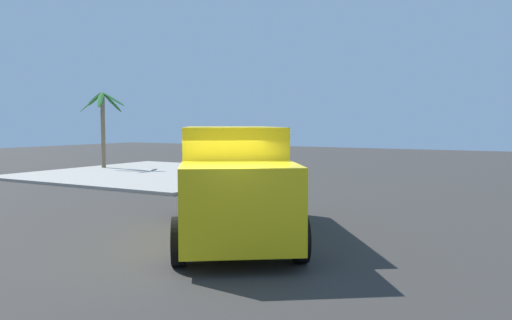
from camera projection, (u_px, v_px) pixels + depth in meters
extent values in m
plane|color=#33302D|center=(223.00, 262.00, 10.69)|extent=(100.00, 100.00, 0.00)
cube|color=#9E998E|center=(156.00, 173.00, 28.96)|extent=(12.64, 12.64, 0.14)
cube|color=yellow|center=(230.00, 171.00, 14.24)|extent=(5.92, 5.19, 2.43)
cube|color=yellow|center=(240.00, 206.00, 10.42)|extent=(2.94, 3.06, 1.70)
cube|color=black|center=(243.00, 196.00, 9.55)|extent=(1.24, 1.68, 0.88)
cube|color=#B2B2B7|center=(226.00, 205.00, 17.00)|extent=(1.51, 1.99, 0.21)
cube|color=white|center=(274.00, 166.00, 14.36)|extent=(3.80, 2.74, 0.36)
cube|color=white|center=(186.00, 167.00, 14.11)|extent=(3.80, 2.74, 0.36)
cylinder|color=black|center=(300.00, 239.00, 10.64)|extent=(0.98, 0.81, 1.00)
cylinder|color=black|center=(179.00, 241.00, 10.39)|extent=(0.98, 0.81, 1.00)
cylinder|color=black|center=(269.00, 202.00, 15.62)|extent=(0.98, 0.81, 1.00)
cylinder|color=black|center=(187.00, 203.00, 15.37)|extent=(0.98, 0.81, 1.00)
cylinder|color=black|center=(265.00, 197.00, 16.66)|extent=(0.98, 0.81, 1.00)
cylinder|color=black|center=(188.00, 198.00, 16.41)|extent=(0.98, 0.81, 1.00)
cylinder|color=#7A6647|center=(103.00, 131.00, 31.90)|extent=(0.26, 0.26, 4.56)
ellipsoid|color=#236628|center=(112.00, 102.00, 32.28)|extent=(1.46, 0.63, 1.26)
ellipsoid|color=#236628|center=(95.00, 99.00, 32.27)|extent=(0.63, 1.70, 0.88)
ellipsoid|color=#236628|center=(91.00, 102.00, 31.60)|extent=(1.24, 1.24, 1.28)
ellipsoid|color=#236628|center=(101.00, 99.00, 31.00)|extent=(1.46, 1.26, 1.03)
ellipsoid|color=#236628|center=(113.00, 99.00, 31.48)|extent=(0.62, 1.67, 0.93)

